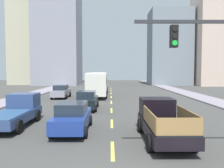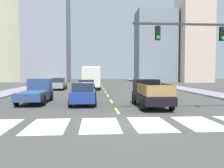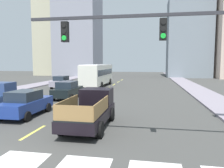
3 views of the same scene
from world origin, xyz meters
The scene contains 20 objects.
sidewalk_right centered at (11.82, 18.00, 0.07)m, with size 3.13×110.00×0.15m, color gray.
sidewalk_left centered at (-11.82, 18.00, 0.07)m, with size 3.13×110.00×0.15m, color gray.
lane_dash_0 centered at (0.00, 4.00, 0.00)m, with size 0.16×2.40×0.01m, color #DED34D.
lane_dash_1 centered at (0.00, 9.00, 0.00)m, with size 0.16×2.40×0.01m, color #DED34D.
lane_dash_2 centered at (0.00, 14.00, 0.00)m, with size 0.16×2.40×0.01m, color #DED34D.
lane_dash_3 centered at (0.00, 19.00, 0.00)m, with size 0.16×2.40×0.01m, color #DED34D.
lane_dash_4 centered at (0.00, 24.00, 0.00)m, with size 0.16×2.40×0.01m, color #DED34D.
lane_dash_5 centered at (0.00, 29.00, 0.00)m, with size 0.16×2.40×0.01m, color #DED34D.
lane_dash_6 centered at (0.00, 34.00, 0.00)m, with size 0.16×2.40×0.01m, color #DED34D.
lane_dash_7 centered at (0.00, 39.00, 0.00)m, with size 0.16×2.40×0.01m, color #DED34D.
pickup_stakebed centered at (2.60, 5.79, 0.94)m, with size 2.18×5.20×1.96m.
pickup_dark centered at (-6.23, 8.65, 0.92)m, with size 2.18×5.20×1.96m.
city_bus centered at (-1.87, 25.43, 1.95)m, with size 2.72×10.80×3.32m.
sedan_near_right centered at (-2.28, 14.46, 0.86)m, with size 2.02×4.40×1.72m.
sedan_mid centered at (-2.32, 7.10, 0.86)m, with size 2.02×4.40×1.72m.
sedan_far centered at (-6.59, 23.03, 0.86)m, with size 2.02×4.40×1.72m.
tower_tall_centre centered at (24.47, 47.92, 13.65)m, with size 7.79×8.07×27.30m, color beige.
block_mid_left centered at (-13.63, 51.76, 16.24)m, with size 10.97×11.28×32.49m, color gray.
block_mid_right centered at (-22.90, 54.12, 15.34)m, with size 7.20×8.49×30.69m, color #B8B394.
block_low_left centered at (14.97, 50.53, 9.41)m, with size 10.12×7.64×18.82m, color gray.
Camera 1 is at (-0.09, -5.52, 3.53)m, focal length 34.93 mm.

